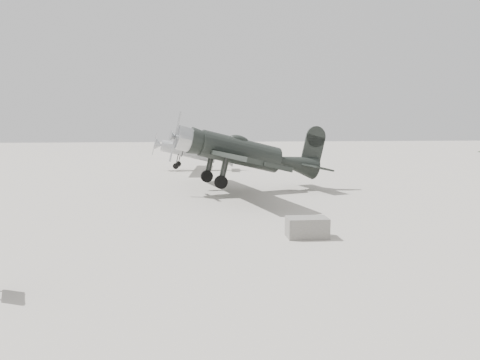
# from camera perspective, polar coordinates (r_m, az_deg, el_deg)

# --- Properties ---
(ground) EXTENTS (160.00, 160.00, 0.00)m
(ground) POSITION_cam_1_polar(r_m,az_deg,el_deg) (20.16, 2.93, -4.64)
(ground) COLOR #A69F93
(ground) RESTS_ON ground
(lowwing_monoplane) EXTENTS (9.57, 13.25, 4.26)m
(lowwing_monoplane) POSITION_cam_1_polar(r_m,az_deg,el_deg) (27.40, 0.82, 3.21)
(lowwing_monoplane) COLOR black
(lowwing_monoplane) RESTS_ON ground
(highwing_monoplane) EXTENTS (7.09, 9.99, 2.83)m
(highwing_monoplane) POSITION_cam_1_polar(r_m,az_deg,el_deg) (40.25, -5.88, 3.70)
(highwing_monoplane) COLOR #999C9E
(highwing_monoplane) RESTS_ON ground
(equipment_block) EXTENTS (1.47, 0.94, 0.72)m
(equipment_block) POSITION_cam_1_polar(r_m,az_deg,el_deg) (16.88, 8.18, -5.74)
(equipment_block) COLOR slate
(equipment_block) RESTS_ON ground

